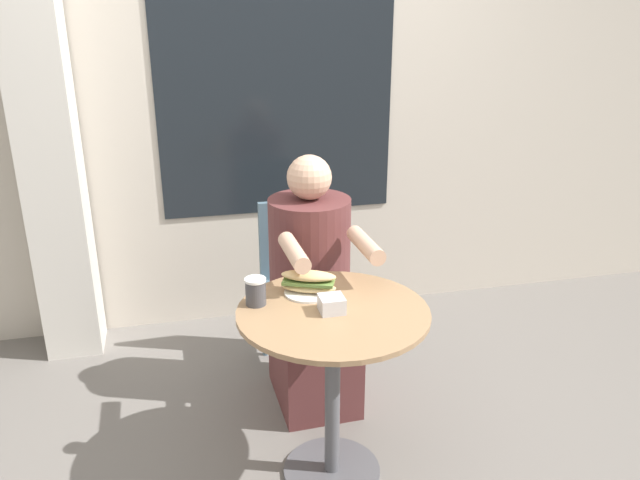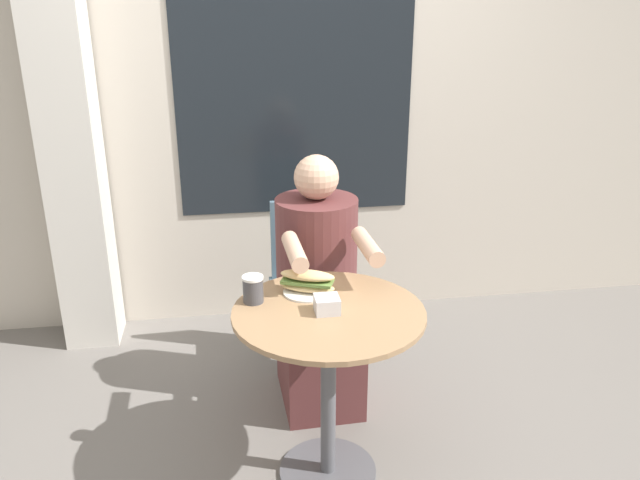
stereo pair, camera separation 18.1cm
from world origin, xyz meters
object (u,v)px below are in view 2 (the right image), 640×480
object	(u,v)px
cafe_table	(328,357)
drink_cup	(253,289)
diner_chair	(307,269)
sandwich_on_plate	(307,283)
seated_diner	(318,300)

from	to	relation	value
cafe_table	drink_cup	world-z (taller)	drink_cup
diner_chair	cafe_table	bearing A→B (deg)	85.59
diner_chair	drink_cup	world-z (taller)	diner_chair
diner_chair	drink_cup	xyz separation A→B (m)	(-0.31, -0.80, 0.28)
diner_chair	sandwich_on_plate	size ratio (longest dim) A/B	3.77
cafe_table	sandwich_on_plate	distance (m)	0.30
diner_chair	drink_cup	distance (m)	0.90
cafe_table	drink_cup	size ratio (longest dim) A/B	7.06
sandwich_on_plate	diner_chair	bearing A→B (deg)	82.50
cafe_table	drink_cup	distance (m)	0.39
diner_chair	seated_diner	distance (m)	0.35
cafe_table	drink_cup	bearing A→B (deg)	157.20
cafe_table	seated_diner	distance (m)	0.56
sandwich_on_plate	drink_cup	bearing A→B (deg)	-167.26
diner_chair	seated_diner	world-z (taller)	seated_diner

